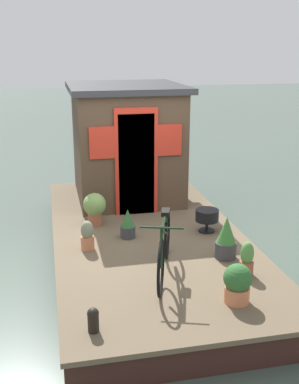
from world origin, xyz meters
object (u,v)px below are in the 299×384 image
(potted_plant_geranium, at_px, (226,239))
(potted_plant_rosemary, at_px, (87,236))
(houseboat_cabin, at_px, (126,142))
(potted_plant_basil, at_px, (247,259))
(charcoal_grill, at_px, (207,216))
(potted_plant_sage, at_px, (237,283))
(bicycle, at_px, (164,247))
(potted_plant_succulent, at_px, (128,224))
(potted_plant_fern, at_px, (95,207))
(mooring_bollard, at_px, (93,319))

(potted_plant_geranium, bearing_deg, potted_plant_rosemary, 69.79)
(houseboat_cabin, relative_size, potted_plant_rosemary, 5.14)
(potted_plant_geranium, distance_m, potted_plant_basil, 0.54)
(potted_plant_geranium, relative_size, charcoal_grill, 1.63)
(potted_plant_sage, distance_m, potted_plant_basil, 0.70)
(bicycle, relative_size, potted_plant_rosemary, 3.76)
(potted_plant_sage, distance_m, potted_plant_rosemary, 2.33)
(bicycle, xyz_separation_m, potted_plant_geranium, (0.30, -0.93, -0.10))
(potted_plant_succulent, distance_m, charcoal_grill, 1.23)
(potted_plant_geranium, distance_m, potted_plant_succulent, 1.52)
(potted_plant_rosemary, bearing_deg, houseboat_cabin, -22.37)
(potted_plant_fern, relative_size, charcoal_grill, 1.47)
(potted_plant_geranium, xyz_separation_m, charcoal_grill, (0.95, -0.06, -0.03))
(potted_plant_succulent, bearing_deg, potted_plant_rosemary, 115.96)
(houseboat_cabin, distance_m, charcoal_grill, 2.35)
(potted_plant_geranium, height_order, potted_plant_succulent, potted_plant_geranium)
(mooring_bollard, bearing_deg, charcoal_grill, -40.65)
(mooring_bollard, bearing_deg, potted_plant_rosemary, -3.48)
(potted_plant_basil, bearing_deg, charcoal_grill, 0.71)
(potted_plant_fern, xyz_separation_m, mooring_bollard, (-2.94, 0.32, -0.16))
(potted_plant_rosemary, distance_m, mooring_bollard, 2.02)
(potted_plant_rosemary, relative_size, potted_plant_succulent, 0.97)
(bicycle, bearing_deg, charcoal_grill, -38.30)
(bicycle, relative_size, potted_plant_succulent, 3.64)
(potted_plant_geranium, distance_m, charcoal_grill, 0.95)
(houseboat_cabin, bearing_deg, mooring_bollard, 166.07)
(houseboat_cabin, height_order, potted_plant_geranium, houseboat_cabin)
(charcoal_grill, relative_size, mooring_bollard, 1.35)
(potted_plant_rosemary, bearing_deg, potted_plant_geranium, -110.21)
(potted_plant_fern, distance_m, potted_plant_rosemary, 0.95)
(potted_plant_geranium, xyz_separation_m, potted_plant_fern, (1.58, 1.60, 0.02))
(houseboat_cabin, distance_m, potted_plant_succulent, 2.20)
(potted_plant_sage, height_order, potted_plant_fern, potted_plant_fern)
(potted_plant_fern, distance_m, charcoal_grill, 1.77)
(bicycle, relative_size, potted_plant_geranium, 2.76)
(potted_plant_geranium, distance_m, potted_plant_rosemary, 1.92)
(mooring_bollard, bearing_deg, potted_plant_fern, -6.27)
(potted_plant_geranium, xyz_separation_m, potted_plant_basil, (-0.53, -0.07, -0.07))
(potted_plant_geranium, height_order, mooring_bollard, potted_plant_geranium)
(bicycle, distance_m, potted_plant_basil, 1.04)
(potted_plant_geranium, distance_m, potted_plant_fern, 2.25)
(houseboat_cabin, height_order, potted_plant_sage, houseboat_cabin)
(potted_plant_fern, height_order, potted_plant_basil, potted_plant_fern)
(houseboat_cabin, height_order, potted_plant_basil, houseboat_cabin)
(potted_plant_fern, relative_size, potted_plant_basil, 1.18)
(bicycle, distance_m, potted_plant_fern, 2.00)
(houseboat_cabin, bearing_deg, potted_plant_basil, -165.22)
(bicycle, xyz_separation_m, potted_plant_rosemary, (0.96, 0.87, -0.17))
(potted_plant_fern, bearing_deg, houseboat_cabin, -28.40)
(potted_plant_fern, bearing_deg, potted_plant_rosemary, 167.74)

